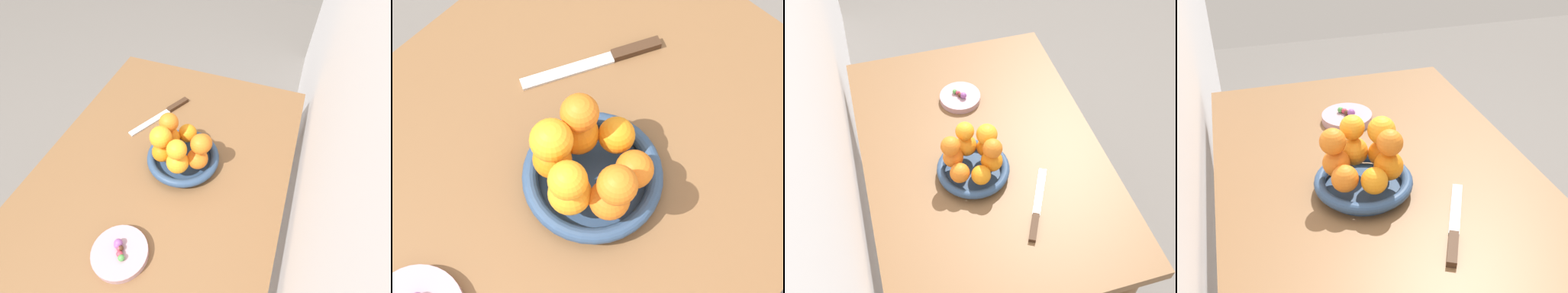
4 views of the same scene
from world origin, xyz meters
TOP-DOWN VIEW (x-y plane):
  - ground_plane at (0.00, 0.00)m, footprint 6.00×6.00m
  - wall_back at (0.00, 0.44)m, footprint 4.00×0.05m
  - dining_table at (0.00, 0.00)m, footprint 1.10×0.76m
  - fruit_bowl at (-0.08, 0.05)m, footprint 0.22×0.22m
  - candy_dish at (0.25, 0.01)m, footprint 0.14×0.14m
  - orange_0 at (-0.02, 0.06)m, footprint 0.07×0.07m
  - orange_1 at (-0.06, 0.11)m, footprint 0.06×0.06m
  - orange_2 at (-0.12, 0.10)m, footprint 0.06×0.06m
  - orange_3 at (-0.14, 0.04)m, footprint 0.06×0.06m
  - orange_4 at (-0.10, 0.00)m, footprint 0.07×0.07m
  - orange_5 at (-0.05, 0.00)m, footprint 0.06×0.06m
  - orange_6 at (-0.02, 0.06)m, footprint 0.06×0.06m
  - orange_7 at (-0.11, -0.00)m, footprint 0.06×0.06m
  - orange_8 at (-0.05, -0.00)m, footprint 0.06×0.06m
  - orange_9 at (-0.06, 0.11)m, footprint 0.06×0.06m
  - candy_ball_0 at (0.24, 0.01)m, footprint 0.01×0.01m
  - candy_ball_1 at (0.26, 0.01)m, footprint 0.01×0.01m
  - candy_ball_2 at (0.24, 0.01)m, footprint 0.02×0.02m
  - candy_ball_3 at (0.23, 0.00)m, footprint 0.02×0.02m
  - candy_ball_4 at (0.26, 0.02)m, footprint 0.02×0.02m
  - candy_ball_5 at (0.24, -0.00)m, footprint 0.02×0.02m
  - candy_ball_6 at (0.26, 0.02)m, footprint 0.02×0.02m
  - candy_ball_7 at (0.23, 0.00)m, footprint 0.02×0.02m
  - knife at (-0.27, -0.09)m, footprint 0.24×0.14m

SIDE VIEW (x-z plane):
  - ground_plane at x=0.00m, z-range 0.00..0.00m
  - dining_table at x=0.00m, z-range 0.28..1.02m
  - knife at x=-0.27m, z-range 0.74..0.75m
  - candy_dish at x=0.25m, z-range 0.74..0.76m
  - fruit_bowl at x=-0.08m, z-range 0.74..0.78m
  - candy_ball_1 at x=0.26m, z-range 0.76..0.78m
  - candy_ball_0 at x=0.24m, z-range 0.76..0.78m
  - candy_ball_6 at x=0.26m, z-range 0.76..0.78m
  - candy_ball_2 at x=0.24m, z-range 0.76..0.78m
  - candy_ball_4 at x=0.26m, z-range 0.76..0.78m
  - candy_ball_3 at x=0.23m, z-range 0.76..0.78m
  - candy_ball_5 at x=0.24m, z-range 0.76..0.78m
  - candy_ball_7 at x=0.23m, z-range 0.76..0.78m
  - orange_3 at x=-0.14m, z-range 0.78..0.84m
  - orange_2 at x=-0.12m, z-range 0.78..0.84m
  - orange_5 at x=-0.05m, z-range 0.78..0.84m
  - orange_1 at x=-0.06m, z-range 0.78..0.84m
  - orange_4 at x=-0.10m, z-range 0.78..0.85m
  - orange_0 at x=-0.02m, z-range 0.78..0.85m
  - orange_9 at x=-0.06m, z-range 0.84..0.90m
  - orange_8 at x=-0.05m, z-range 0.84..0.91m
  - orange_6 at x=-0.02m, z-range 0.85..0.90m
  - orange_7 at x=-0.11m, z-range 0.85..0.90m
  - wall_back at x=0.00m, z-range 0.00..2.50m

